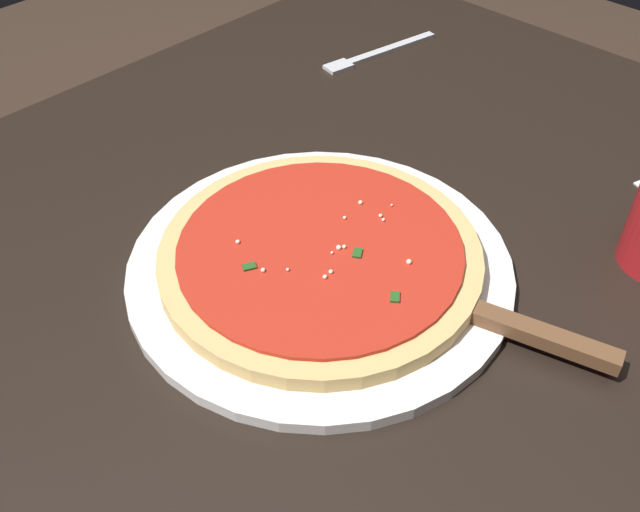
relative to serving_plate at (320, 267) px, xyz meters
The scene contains 5 objects.
restaurant_table 0.14m from the serving_plate, 33.74° to the left, with size 1.12×0.89×0.76m.
serving_plate is the anchor object (origin of this frame).
pizza 0.02m from the serving_plate, 89.00° to the right, with size 0.30×0.30×0.02m.
pizza_server 0.17m from the serving_plate, 73.90° to the right, with size 0.10×0.22×0.01m.
fork 0.44m from the serving_plate, 33.76° to the left, with size 0.19×0.05×0.00m.
Camera 1 is at (-0.40, -0.37, 1.24)m, focal length 40.54 mm.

